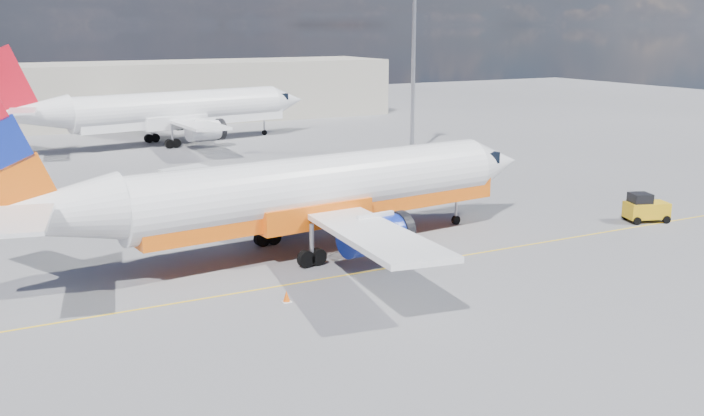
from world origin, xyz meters
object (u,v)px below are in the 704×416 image
gse_tug (645,208)px  second_jet (169,111)px  main_jet (303,192)px  traffic_cone (286,297)px

gse_tug → second_jet: bearing=128.8°
main_jet → traffic_cone: main_jet is taller
gse_tug → traffic_cone: gse_tug is taller
second_jet → main_jet: bearing=-106.0°
main_jet → second_jet: (4.72, 45.45, 0.13)m
main_jet → second_jet: size_ratio=0.96×
gse_tug → traffic_cone: (-27.51, -3.11, -0.65)m
traffic_cone → second_jet: bearing=80.4°
gse_tug → traffic_cone: size_ratio=5.47×
main_jet → traffic_cone: (-4.23, -7.21, -3.30)m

